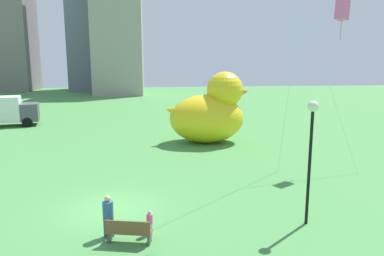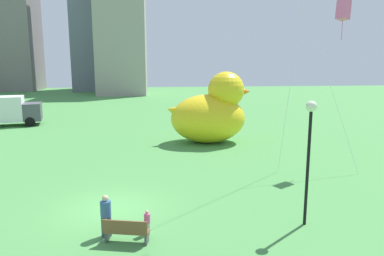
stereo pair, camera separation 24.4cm
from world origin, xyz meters
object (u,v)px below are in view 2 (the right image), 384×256
object	(u,v)px
park_bench	(126,231)
person_adult	(106,214)
lamppost	(310,137)
giant_inflatable_duck	(211,113)
kite_pink	(343,11)
box_truck	(8,111)
person_child	(147,221)

from	to	relation	value
park_bench	person_adult	xyz separation A→B (m)	(-0.76, 0.62, 0.39)
park_bench	lamppost	world-z (taller)	lamppost
giant_inflatable_duck	kite_pink	xyz separation A→B (m)	(6.70, -6.46, 6.80)
park_bench	giant_inflatable_duck	distance (m)	16.51
giant_inflatable_duck	box_truck	xyz separation A→B (m)	(-18.44, 8.98, -0.88)
person_adult	kite_pink	xyz separation A→B (m)	(12.75, 8.45, 8.26)
person_child	lamppost	world-z (taller)	lamppost
person_child	giant_inflatable_duck	distance (m)	15.73
person_adult	person_child	xyz separation A→B (m)	(1.48, -0.03, -0.34)
park_bench	person_adult	world-z (taller)	person_adult
person_adult	giant_inflatable_duck	distance (m)	16.16
giant_inflatable_duck	lamppost	distance (m)	14.79
box_truck	giant_inflatable_duck	bearing A→B (deg)	-25.97
park_bench	person_child	bearing A→B (deg)	39.05
person_child	box_truck	world-z (taller)	box_truck
person_child	giant_inflatable_duck	xyz separation A→B (m)	(4.57, 14.94, 1.80)
person_child	box_truck	distance (m)	27.67
giant_inflatable_duck	kite_pink	world-z (taller)	kite_pink
person_adult	box_truck	distance (m)	26.93
box_truck	park_bench	bearing A→B (deg)	-61.80
lamppost	kite_pink	bearing A→B (deg)	57.83
park_bench	person_child	size ratio (longest dim) A/B	1.75
person_adult	lamppost	world-z (taller)	lamppost
park_bench	person_adult	distance (m)	1.05
person_adult	lamppost	distance (m)	8.04
person_adult	kite_pink	distance (m)	17.38
person_child	giant_inflatable_duck	size ratio (longest dim) A/B	0.14
person_child	box_truck	bearing A→B (deg)	120.10
person_adult	box_truck	size ratio (longest dim) A/B	0.26
lamppost	person_child	bearing A→B (deg)	-177.38
lamppost	box_truck	distance (m)	31.03
person_adult	person_child	size ratio (longest dim) A/B	1.66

